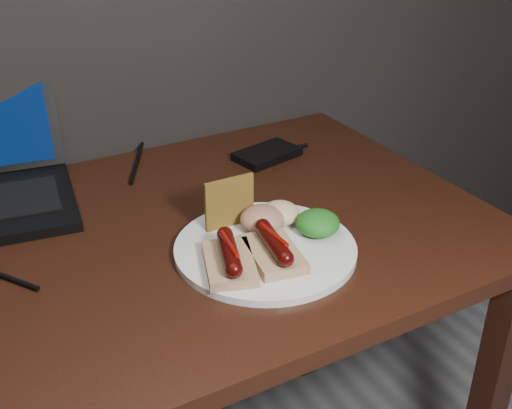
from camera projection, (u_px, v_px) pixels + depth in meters
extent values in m
cube|color=black|center=(71.00, 270.00, 0.98)|extent=(1.40, 0.70, 0.03)
cube|color=black|center=(309.00, 264.00, 1.67)|extent=(0.05, 0.05, 0.72)
cube|color=black|center=(267.00, 154.00, 1.31)|extent=(0.14, 0.10, 0.02)
cylinder|color=black|center=(138.00, 159.00, 1.29)|extent=(0.11, 0.20, 0.01)
cylinder|color=black|center=(278.00, 151.00, 1.33)|extent=(0.14, 0.01, 0.01)
cylinder|color=silver|center=(265.00, 249.00, 1.00)|extent=(0.29, 0.29, 0.01)
cube|color=tan|center=(229.00, 263.00, 0.93)|extent=(0.10, 0.13, 0.02)
cylinder|color=#430704|center=(229.00, 251.00, 0.92)|extent=(0.05, 0.10, 0.02)
sphere|color=#430704|center=(234.00, 270.00, 0.88)|extent=(0.03, 0.02, 0.02)
sphere|color=#430704|center=(225.00, 235.00, 0.97)|extent=(0.03, 0.02, 0.02)
cylinder|color=#710905|center=(229.00, 244.00, 0.92)|extent=(0.02, 0.07, 0.01)
cube|color=tan|center=(274.00, 254.00, 0.96)|extent=(0.09, 0.13, 0.02)
cylinder|color=#430704|center=(274.00, 242.00, 0.95)|extent=(0.04, 0.10, 0.02)
sphere|color=#430704|center=(286.00, 259.00, 0.91)|extent=(0.03, 0.02, 0.02)
sphere|color=#430704|center=(263.00, 227.00, 0.99)|extent=(0.03, 0.02, 0.02)
cylinder|color=#710905|center=(274.00, 235.00, 0.94)|extent=(0.01, 0.07, 0.01)
cube|color=olive|center=(229.00, 202.00, 1.03)|extent=(0.08, 0.01, 0.08)
ellipsoid|color=#125C15|center=(318.00, 223.00, 1.01)|extent=(0.07, 0.07, 0.04)
ellipsoid|color=maroon|center=(262.00, 219.00, 1.02)|extent=(0.07, 0.07, 0.04)
ellipsoid|color=beige|center=(280.00, 213.00, 1.05)|extent=(0.06, 0.06, 0.04)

